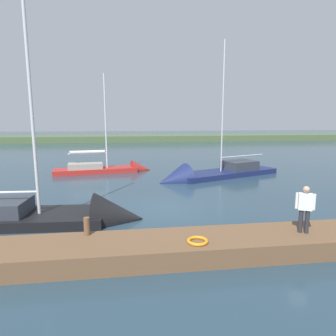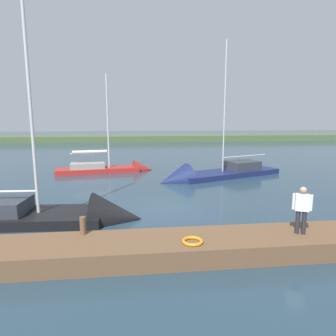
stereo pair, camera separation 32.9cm
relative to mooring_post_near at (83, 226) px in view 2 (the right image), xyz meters
name	(u,v)px [view 2 (the right image)]	position (x,y,z in m)	size (l,w,h in m)	color
ground_plane	(165,209)	(-3.20, -4.34, -0.94)	(200.00, 200.00, 0.00)	#263D4C
far_shoreline	(142,141)	(-3.20, -50.78, -0.94)	(180.00, 8.00, 2.40)	#4C603D
dock_pier	(181,247)	(-3.20, 0.68, -0.62)	(21.30, 1.96, 0.64)	brown
mooring_post_near	(83,226)	(0.00, 0.00, 0.00)	(0.20, 0.20, 0.60)	brown
life_ring_buoy	(193,241)	(-3.48, 1.08, -0.25)	(0.66, 0.66, 0.10)	orange
sailboat_far_left	(112,170)	(0.20, -15.19, -0.76)	(8.17, 2.97, 8.93)	#B22823
sailboat_near_dock	(209,176)	(-7.32, -11.66, -0.82)	(10.55, 6.09, 11.40)	navy
sailboat_mid_channel	(61,218)	(1.50, -3.17, -0.79)	(8.98, 2.85, 10.94)	black
person_on_dock	(302,207)	(-7.20, 0.78, 0.62)	(0.57, 0.39, 1.61)	#28282D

